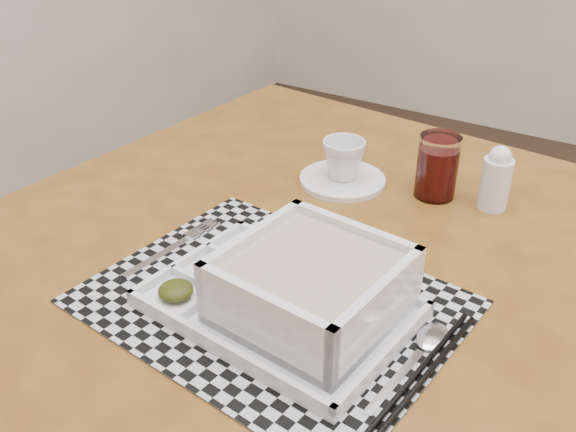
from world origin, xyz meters
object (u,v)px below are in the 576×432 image
object	(u,v)px
cup	(343,159)
juice_glass	(437,169)
serving_tray	(302,292)
creamer_bottle	(496,179)
dining_table	(326,308)

from	to	relation	value
cup	juice_glass	world-z (taller)	juice_glass
serving_tray	cup	world-z (taller)	serving_tray
cup	creamer_bottle	bearing A→B (deg)	-3.93
cup	juice_glass	xyz separation A→B (m)	(0.15, 0.04, 0.01)
dining_table	creamer_bottle	distance (m)	0.34
serving_tray	cup	distance (m)	0.37
juice_glass	creamer_bottle	world-z (taller)	same
creamer_bottle	serving_tray	bearing A→B (deg)	-106.23
juice_glass	creamer_bottle	xyz separation A→B (m)	(0.09, 0.01, 0.00)
serving_tray	cup	size ratio (longest dim) A/B	4.55
dining_table	juice_glass	xyz separation A→B (m)	(0.06, 0.27, 0.13)
creamer_bottle	cup	bearing A→B (deg)	-167.77
cup	creamer_bottle	world-z (taller)	creamer_bottle
dining_table	creamer_bottle	bearing A→B (deg)	61.66
serving_tray	creamer_bottle	size ratio (longest dim) A/B	3.14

